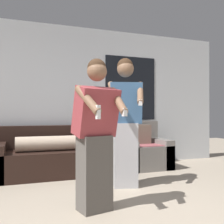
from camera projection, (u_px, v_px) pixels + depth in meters
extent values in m
cube|color=silver|center=(72.00, 97.00, 5.03)|extent=(6.44, 0.06, 2.70)
cube|color=black|center=(131.00, 88.00, 5.41)|extent=(1.10, 0.01, 1.30)
cube|color=black|center=(48.00, 163.00, 4.34)|extent=(1.85, 0.92, 0.42)
cube|color=black|center=(46.00, 136.00, 4.68)|extent=(1.85, 0.22, 0.39)
cube|color=black|center=(93.00, 156.00, 4.61)|extent=(0.28, 0.92, 0.56)
cylinder|color=#CCB299|center=(48.00, 143.00, 4.24)|extent=(1.02, 0.24, 0.24)
cube|color=slate|center=(143.00, 156.00, 4.95)|extent=(0.89, 0.83, 0.44)
cube|color=slate|center=(136.00, 132.00, 5.24)|extent=(0.89, 0.20, 0.44)
cube|color=slate|center=(125.00, 154.00, 4.83)|extent=(0.18, 0.83, 0.54)
cube|color=slate|center=(159.00, 153.00, 5.07)|extent=(0.18, 0.83, 0.54)
cube|color=#994C51|center=(144.00, 144.00, 4.91)|extent=(0.75, 0.66, 0.01)
cube|color=#7A6656|center=(141.00, 134.00, 5.01)|extent=(0.36, 0.14, 0.36)
cube|color=#56514C|center=(94.00, 173.00, 2.76)|extent=(0.37, 0.31, 0.79)
cube|color=#99383D|center=(96.00, 112.00, 2.73)|extent=(0.49, 0.42, 0.54)
sphere|color=brown|center=(97.00, 71.00, 2.72)|extent=(0.21, 0.21, 0.21)
sphere|color=#3D2819|center=(97.00, 68.00, 2.73)|extent=(0.20, 0.20, 0.20)
cylinder|color=brown|center=(88.00, 100.00, 2.51)|extent=(0.22, 0.36, 0.30)
cube|color=white|center=(98.00, 112.00, 2.40)|extent=(0.04, 0.04, 0.13)
cylinder|color=brown|center=(118.00, 101.00, 2.71)|extent=(0.10, 0.36, 0.30)
cube|color=white|center=(125.00, 112.00, 2.57)|extent=(0.05, 0.05, 0.08)
cube|color=#B2B2B7|center=(125.00, 155.00, 3.67)|extent=(0.38, 0.32, 0.89)
cube|color=#3D6693|center=(125.00, 103.00, 3.66)|extent=(0.49, 0.37, 0.59)
sphere|color=brown|center=(125.00, 69.00, 3.66)|extent=(0.23, 0.23, 0.23)
sphere|color=#3D2819|center=(125.00, 66.00, 3.67)|extent=(0.22, 0.22, 0.22)
cylinder|color=brown|center=(113.00, 93.00, 3.50)|extent=(0.11, 0.36, 0.33)
cube|color=white|center=(117.00, 102.00, 3.35)|extent=(0.04, 0.04, 0.13)
cylinder|color=brown|center=(140.00, 93.00, 3.53)|extent=(0.22, 0.36, 0.33)
cube|color=white|center=(140.00, 102.00, 3.38)|extent=(0.05, 0.05, 0.08)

